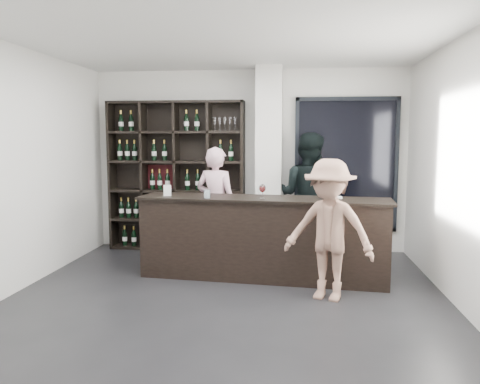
# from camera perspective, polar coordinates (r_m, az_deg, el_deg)

# --- Properties ---
(floor) EXTENTS (5.00, 5.50, 0.01)m
(floor) POSITION_cam_1_polar(r_m,az_deg,el_deg) (5.20, -2.10, -13.87)
(floor) COLOR black
(floor) RESTS_ON ground
(wine_shelf) EXTENTS (2.20, 0.35, 2.40)m
(wine_shelf) POSITION_cam_1_polar(r_m,az_deg,el_deg) (7.64, -7.73, 1.92)
(wine_shelf) COLOR black
(wine_shelf) RESTS_ON floor
(structural_column) EXTENTS (0.40, 0.40, 2.90)m
(structural_column) POSITION_cam_1_polar(r_m,az_deg,el_deg) (7.30, 3.55, 3.72)
(structural_column) COLOR silver
(structural_column) RESTS_ON floor
(glass_panel) EXTENTS (1.60, 0.08, 2.10)m
(glass_panel) POSITION_cam_1_polar(r_m,az_deg,el_deg) (7.56, 12.78, 3.29)
(glass_panel) COLOR black
(glass_panel) RESTS_ON floor
(tasting_counter) EXTENTS (3.21, 0.67, 1.06)m
(tasting_counter) POSITION_cam_1_polar(r_m,az_deg,el_deg) (6.06, 2.76, -5.62)
(tasting_counter) COLOR black
(tasting_counter) RESTS_ON floor
(taster_pink) EXTENTS (0.70, 0.56, 1.69)m
(taster_pink) POSITION_cam_1_polar(r_m,az_deg,el_deg) (6.83, -2.94, -1.59)
(taster_pink) COLOR #D3A5B2
(taster_pink) RESTS_ON floor
(taster_black) EXTENTS (1.12, 1.01, 1.90)m
(taster_black) POSITION_cam_1_polar(r_m,az_deg,el_deg) (7.15, 8.24, -0.43)
(taster_black) COLOR black
(taster_black) RESTS_ON floor
(customer) EXTENTS (1.17, 0.92, 1.59)m
(customer) POSITION_cam_1_polar(r_m,az_deg,el_deg) (5.32, 10.77, -4.56)
(customer) COLOR #A37763
(customer) RESTS_ON floor
(wine_glass) EXTENTS (0.09, 0.09, 0.20)m
(wine_glass) POSITION_cam_1_polar(r_m,az_deg,el_deg) (5.85, 2.74, 0.16)
(wine_glass) COLOR white
(wine_glass) RESTS_ON tasting_counter
(spit_cup) EXTENTS (0.10, 0.10, 0.11)m
(spit_cup) POSITION_cam_1_polar(r_m,az_deg,el_deg) (5.92, -4.04, -0.24)
(spit_cup) COLOR silver
(spit_cup) RESTS_ON tasting_counter
(napkin_stack) EXTENTS (0.12, 0.12, 0.02)m
(napkin_stack) POSITION_cam_1_polar(r_m,az_deg,el_deg) (6.04, 11.75, -0.64)
(napkin_stack) COLOR white
(napkin_stack) RESTS_ON tasting_counter
(card_stand) EXTENTS (0.10, 0.06, 0.14)m
(card_stand) POSITION_cam_1_polar(r_m,az_deg,el_deg) (6.20, -8.84, 0.18)
(card_stand) COLOR white
(card_stand) RESTS_ON tasting_counter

